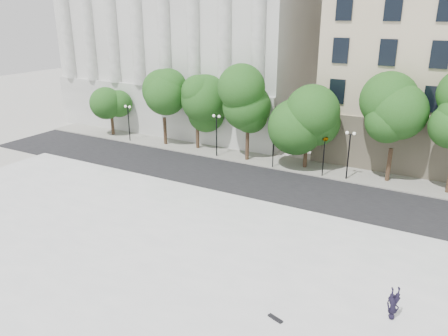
{
  "coord_description": "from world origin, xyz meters",
  "views": [
    {
      "loc": [
        14.47,
        -13.82,
        13.96
      ],
      "look_at": [
        1.11,
        10.0,
        4.14
      ],
      "focal_mm": 35.0,
      "sensor_mm": 36.0,
      "label": 1
    }
  ],
  "objects": [
    {
      "name": "ground",
      "position": [
        0.0,
        0.0,
        0.0
      ],
      "size": [
        160.0,
        160.0,
        0.0
      ],
      "primitive_type": "plane",
      "color": "#AFACA5",
      "rests_on": "ground"
    },
    {
      "name": "plaza",
      "position": [
        0.0,
        3.0,
        0.23
      ],
      "size": [
        44.0,
        22.0,
        0.45
      ],
      "primitive_type": "cube",
      "color": "white",
      "rests_on": "ground"
    },
    {
      "name": "street",
      "position": [
        0.0,
        18.0,
        0.01
      ],
      "size": [
        60.0,
        8.0,
        0.02
      ],
      "primitive_type": "cube",
      "color": "black",
      "rests_on": "ground"
    },
    {
      "name": "far_sidewalk",
      "position": [
        0.0,
        24.0,
        0.06
      ],
      "size": [
        60.0,
        4.0,
        0.12
      ],
      "primitive_type": "cube",
      "color": "gray",
      "rests_on": "ground"
    },
    {
      "name": "building_west",
      "position": [
        -17.0,
        38.57,
        12.89
      ],
      "size": [
        31.5,
        27.65,
        25.6
      ],
      "color": "silver",
      "rests_on": "ground"
    },
    {
      "name": "traffic_light_west",
      "position": [
        -0.53,
        22.3,
        3.71
      ],
      "size": [
        0.5,
        1.8,
        4.22
      ],
      "color": "black",
      "rests_on": "ground"
    },
    {
      "name": "traffic_light_east",
      "position": [
        4.28,
        22.3,
        3.75
      ],
      "size": [
        1.08,
        1.88,
        4.25
      ],
      "color": "black",
      "rests_on": "ground"
    },
    {
      "name": "person_lying",
      "position": [
        13.08,
        4.65,
        0.68
      ],
      "size": [
        1.36,
        1.77,
        0.46
      ],
      "primitive_type": "imported",
      "rotation": [
        -1.54,
        0.0,
        0.51
      ],
      "color": "black",
      "rests_on": "plaza"
    },
    {
      "name": "skateboard",
      "position": [
        8.37,
        1.95,
        0.49
      ],
      "size": [
        0.82,
        0.44,
        0.08
      ],
      "primitive_type": "cube",
      "rotation": [
        0.0,
        0.0,
        -0.31
      ],
      "color": "black",
      "rests_on": "plaza"
    },
    {
      "name": "street_trees",
      "position": [
        -1.44,
        23.65,
        5.18
      ],
      "size": [
        46.82,
        5.17,
        8.01
      ],
      "color": "#382619",
      "rests_on": "ground"
    },
    {
      "name": "lamp_posts",
      "position": [
        0.2,
        22.6,
        2.98
      ],
      "size": [
        38.09,
        0.28,
        4.4
      ],
      "color": "black",
      "rests_on": "ground"
    }
  ]
}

